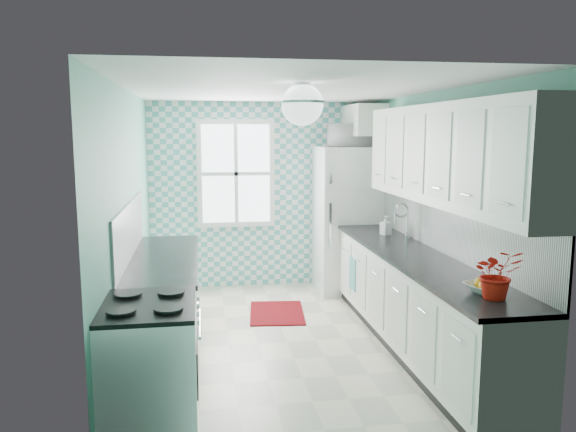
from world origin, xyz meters
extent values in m
cube|color=beige|center=(0.00, 0.00, -0.01)|extent=(3.00, 4.40, 0.02)
cube|color=white|center=(0.00, 0.00, 2.51)|extent=(3.00, 4.40, 0.02)
cube|color=#57A38C|center=(0.00, 2.21, 1.25)|extent=(3.00, 0.02, 2.50)
cube|color=#57A38C|center=(0.00, -2.21, 1.25)|extent=(3.00, 0.02, 2.50)
cube|color=#57A38C|center=(-1.51, 0.00, 1.25)|extent=(0.02, 4.40, 2.50)
cube|color=#57A38C|center=(1.51, 0.00, 1.25)|extent=(0.02, 4.40, 2.50)
cube|color=#52ADAA|center=(0.00, 2.19, 1.25)|extent=(3.00, 0.01, 2.50)
cube|color=white|center=(-0.35, 2.17, 1.55)|extent=(1.04, 0.05, 1.44)
cube|color=white|center=(-0.35, 2.15, 1.55)|extent=(0.90, 0.02, 1.30)
cube|color=white|center=(1.49, -0.40, 1.20)|extent=(0.02, 3.60, 0.51)
cube|color=white|center=(-1.49, -0.07, 1.20)|extent=(0.02, 2.15, 0.51)
cube|color=white|center=(1.33, -0.60, 1.90)|extent=(0.33, 3.20, 0.90)
cube|color=white|center=(1.30, 1.83, 2.25)|extent=(0.40, 0.74, 0.40)
cylinder|color=silver|center=(0.00, -0.80, 2.48)|extent=(0.14, 0.14, 0.04)
cylinder|color=silver|center=(0.00, -0.80, 2.41)|extent=(0.02, 0.02, 0.12)
sphere|color=white|center=(0.00, -0.80, 2.32)|extent=(0.34, 0.34, 0.34)
cube|color=white|center=(1.20, -0.40, 0.45)|extent=(0.60, 3.60, 0.90)
cube|color=black|center=(1.19, -0.40, 0.92)|extent=(0.63, 3.60, 0.04)
cube|color=white|center=(-1.20, -0.07, 0.45)|extent=(0.60, 2.15, 0.90)
cube|color=black|center=(-1.19, -0.07, 0.92)|extent=(0.63, 2.15, 0.04)
cube|color=white|center=(1.11, 1.80, 0.96)|extent=(0.83, 0.79, 1.91)
cube|color=silver|center=(1.11, 1.40, 1.40)|extent=(0.82, 0.01, 0.02)
cube|color=silver|center=(0.76, 1.38, 1.62)|extent=(0.03, 0.03, 0.30)
cube|color=silver|center=(0.76, 1.38, 0.96)|extent=(0.03, 0.03, 0.54)
cube|color=white|center=(-1.20, -1.65, 0.49)|extent=(0.63, 0.79, 0.94)
cube|color=black|center=(-1.20, -1.65, 0.96)|extent=(0.63, 0.79, 0.03)
cube|color=black|center=(-0.88, -1.65, 0.54)|extent=(0.01, 0.52, 0.31)
cube|color=silver|center=(1.20, 0.35, 0.92)|extent=(0.49, 0.41, 0.12)
cylinder|color=silver|center=(1.38, 0.35, 1.12)|extent=(0.02, 0.02, 0.30)
torus|color=silver|center=(1.31, 0.35, 1.31)|extent=(0.16, 0.02, 0.16)
cube|color=#7C1000|center=(0.02, 0.91, 0.01)|extent=(0.71, 0.94, 0.01)
cube|color=#4EBBAC|center=(0.89, 0.75, 0.48)|extent=(0.11, 0.24, 0.37)
imported|color=white|center=(1.20, -1.67, 0.98)|extent=(0.34, 0.34, 0.07)
imported|color=red|center=(1.20, -1.82, 1.12)|extent=(0.37, 0.34, 0.36)
imported|color=#A6B2BC|center=(1.25, 0.70, 1.05)|extent=(0.13, 0.13, 0.22)
imported|color=white|center=(1.11, 1.80, 2.06)|extent=(0.53, 0.36, 0.29)
camera|label=1|loc=(-0.84, -5.35, 2.10)|focal=35.00mm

